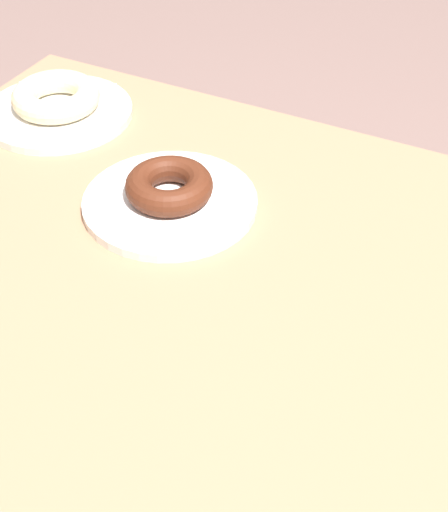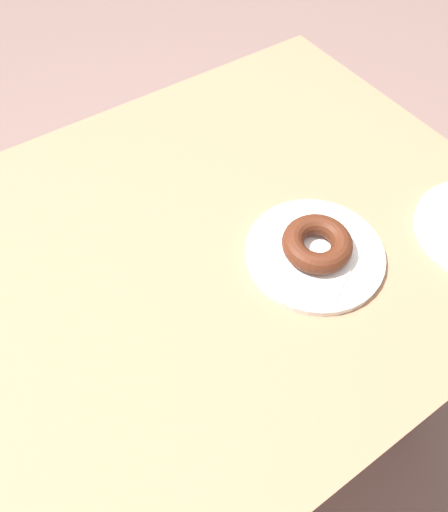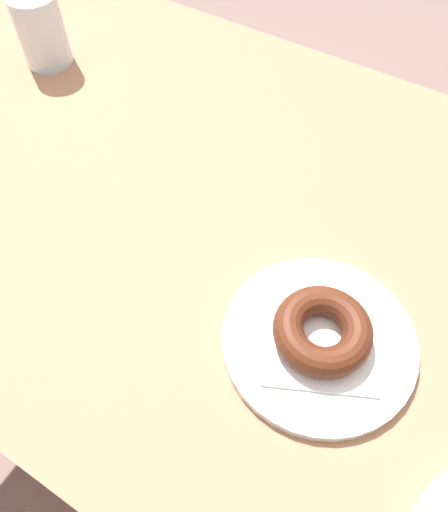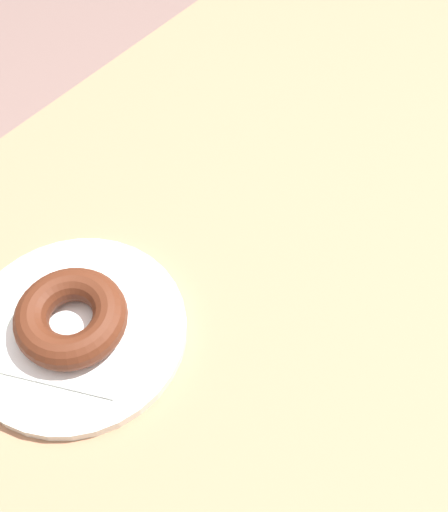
# 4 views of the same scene
# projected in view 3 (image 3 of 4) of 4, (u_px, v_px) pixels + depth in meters

# --- Properties ---
(ground_plane) EXTENTS (6.00, 6.00, 0.00)m
(ground_plane) POSITION_uv_depth(u_px,v_px,m) (205.00, 389.00, 1.34)
(ground_plane) COLOR #7C615B
(table) EXTENTS (1.28, 0.78, 0.78)m
(table) POSITION_uv_depth(u_px,v_px,m) (191.00, 230.00, 0.78)
(table) COLOR #A27153
(table) RESTS_ON ground_plane
(plate_chocolate_ring) EXTENTS (0.22, 0.22, 0.01)m
(plate_chocolate_ring) POSITION_uv_depth(u_px,v_px,m) (319.00, 341.00, 0.56)
(plate_chocolate_ring) COLOR silver
(plate_chocolate_ring) RESTS_ON table
(napkin_chocolate_ring) EXTENTS (0.16, 0.16, 0.00)m
(napkin_chocolate_ring) POSITION_uv_depth(u_px,v_px,m) (320.00, 338.00, 0.55)
(napkin_chocolate_ring) COLOR white
(napkin_chocolate_ring) RESTS_ON plate_chocolate_ring
(donut_chocolate_ring) EXTENTS (0.11, 0.11, 0.03)m
(donut_chocolate_ring) POSITION_uv_depth(u_px,v_px,m) (323.00, 330.00, 0.54)
(donut_chocolate_ring) COLOR #4D2213
(donut_chocolate_ring) RESTS_ON napkin_chocolate_ring
(water_glass) EXTENTS (0.08, 0.08, 0.11)m
(water_glass) POSITION_uv_depth(u_px,v_px,m) (41.00, 30.00, 0.82)
(water_glass) COLOR silver
(water_glass) RESTS_ON table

